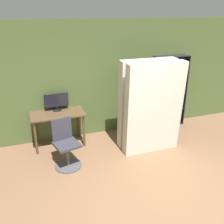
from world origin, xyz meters
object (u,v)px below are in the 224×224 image
office_chair (66,147)px  bookshelf (164,92)px  monitor (56,102)px  mattress_far (146,104)px  mattress_near (154,109)px

office_chair → bookshelf: (2.75, 1.06, 0.52)m
monitor → mattress_far: bearing=-22.5°
monitor → bookshelf: bookshelf is taller
office_chair → mattress_near: mattress_near is taller
bookshelf → mattress_far: bearing=-139.9°
monitor → mattress_near: (1.83, -1.10, -0.01)m
bookshelf → office_chair: bearing=-159.0°
mattress_far → office_chair: bearing=-171.0°
office_chair → mattress_near: bearing=-1.6°
mattress_near → monitor: bearing=148.9°
bookshelf → mattress_far: 1.19m
office_chair → mattress_far: bearing=9.0°
office_chair → mattress_near: 1.93m
bookshelf → mattress_near: bearing=-129.3°
bookshelf → mattress_far: mattress_far is taller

